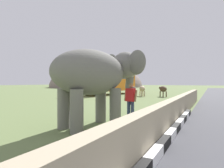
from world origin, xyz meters
TOP-DOWN VIEW (x-y plane):
  - barrier_parapet at (2.00, 3.93)m, footprint 28.00×0.36m
  - elephant at (3.29, 6.44)m, footprint 4.06×3.09m
  - person_handler at (4.93, 5.76)m, footprint 0.31×0.69m
  - bus_orange at (20.09, 15.09)m, footprint 10.20×3.95m
  - cow_near at (18.97, 7.51)m, footprint 1.79×1.42m
  - cow_mid at (18.72, 9.91)m, footprint 1.83×1.33m
  - hill_east at (55.00, 38.47)m, footprint 37.46×29.96m

SIDE VIEW (x-z plane):
  - hill_east at x=55.00m, z-range -8.76..8.76m
  - barrier_parapet at x=2.00m, z-range 0.00..1.00m
  - cow_near at x=18.97m, z-range 0.26..1.48m
  - cow_mid at x=18.72m, z-range 0.26..1.48m
  - person_handler at x=4.93m, z-range 0.10..1.75m
  - elephant at x=3.29m, z-range 0.48..3.48m
  - bus_orange at x=20.09m, z-range 0.33..3.83m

